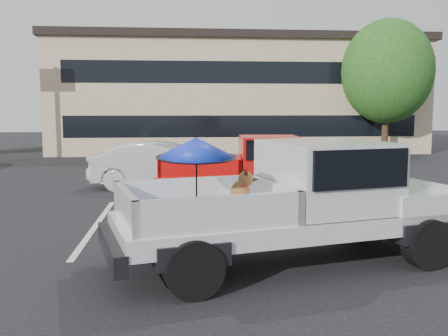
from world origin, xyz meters
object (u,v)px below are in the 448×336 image
Objects in this scene: tree_right at (387,72)px; silver_pickup at (312,195)px; tree_back at (292,77)px; red_pickup at (263,165)px; silver_sedan at (164,166)px.

tree_right is 1.13× the size of silver_pickup.
tree_right is 18.94m from silver_pickup.
silver_pickup is (-5.25, -24.75, -3.36)m from tree_back.
red_pickup reaches higher than silver_sedan.
red_pickup is at bearing 74.51° from silver_pickup.
tree_right reaches higher than red_pickup.
tree_back is (-3.00, 8.00, 0.20)m from tree_right.
tree_right is 14.47m from red_pickup.
tree_back is 20.48m from red_pickup.
tree_back is at bearing 78.50° from red_pickup.
tree_right reaches higher than silver_pickup.
tree_back is 25.53m from silver_pickup.
silver_sedan is (-7.75, -17.50, -3.71)m from tree_back.
red_pickup is 3.32m from silver_sedan.
silver_pickup is at bearing -144.53° from silver_sedan.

